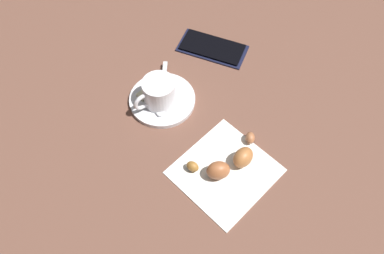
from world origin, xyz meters
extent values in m
plane|color=brown|center=(0.00, 0.00, 0.00)|extent=(1.80, 1.80, 0.00)
cylinder|color=white|center=(-0.08, 0.02, 0.01)|extent=(0.13, 0.13, 0.01)
cylinder|color=white|center=(-0.08, 0.02, 0.04)|extent=(0.06, 0.06, 0.06)
cylinder|color=#422A0D|center=(-0.08, 0.02, 0.04)|extent=(0.05, 0.05, 0.00)
torus|color=white|center=(-0.08, -0.02, 0.04)|extent=(0.01, 0.04, 0.04)
cube|color=silver|center=(-0.11, 0.05, 0.01)|extent=(0.09, 0.08, 0.00)
ellipsoid|color=silver|center=(-0.06, 0.00, 0.01)|extent=(0.03, 0.03, 0.01)
cube|color=beige|center=(-0.11, 0.01, 0.01)|extent=(0.02, 0.06, 0.01)
cube|color=white|center=(0.12, 0.02, 0.00)|extent=(0.17, 0.18, 0.00)
ellipsoid|color=#A16B2E|center=(0.08, -0.03, 0.01)|extent=(0.03, 0.02, 0.02)
ellipsoid|color=#A65E36|center=(0.11, 0.00, 0.02)|extent=(0.05, 0.05, 0.04)
ellipsoid|color=#B26D3A|center=(0.12, 0.05, 0.02)|extent=(0.04, 0.05, 0.04)
ellipsoid|color=#A6653F|center=(0.10, 0.09, 0.01)|extent=(0.03, 0.03, 0.02)
cube|color=#171A33|center=(-0.13, 0.19, 0.00)|extent=(0.17, 0.14, 0.01)
cube|color=black|center=(-0.13, 0.19, 0.01)|extent=(0.15, 0.12, 0.00)
camera|label=1|loc=(0.32, -0.23, 0.65)|focal=36.75mm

